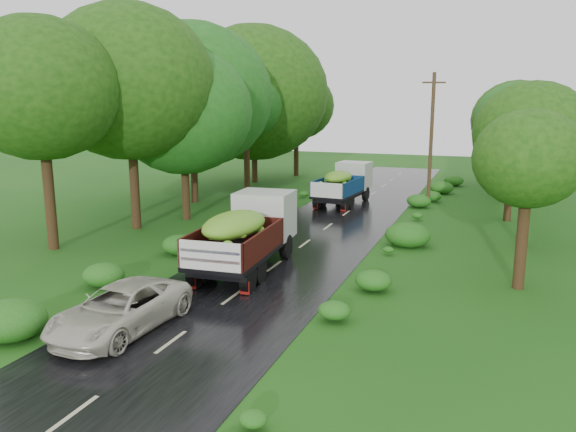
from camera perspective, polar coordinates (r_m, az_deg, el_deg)
The scene contains 10 objects.
ground at distance 16.79m, azimuth -11.80°, elevation -12.47°, with size 120.00×120.00×0.00m, color #174D10.
road at distance 20.87m, azimuth -4.49°, elevation -7.34°, with size 6.50×80.00×0.02m, color black.
road_lines at distance 21.73m, azimuth -3.38°, elevation -6.52°, with size 0.12×69.60×0.00m.
truck_near at distance 22.87m, azimuth -4.05°, elevation -1.41°, with size 2.84×7.00×2.88m.
truck_far at distance 37.68m, azimuth 5.80°, elevation 3.48°, with size 2.72×6.38×2.61m.
car at distance 17.66m, azimuth -16.66°, elevation -9.03°, with size 2.26×4.90×1.36m, color beige.
utility_pole at distance 38.10m, azimuth 14.35°, elevation 7.71°, with size 1.43×0.65×8.57m.
trees_left at distance 38.84m, azimuth -7.94°, elevation 11.80°, with size 6.79×32.19×9.62m.
trees_right at distance 37.36m, azimuth 22.48°, elevation 8.30°, with size 3.84×30.56×7.01m.
shrubs at distance 28.88m, azimuth 2.98°, elevation -1.25°, with size 11.90×44.00×0.70m.
Camera 1 is at (8.34, -12.89, 6.79)m, focal length 35.00 mm.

